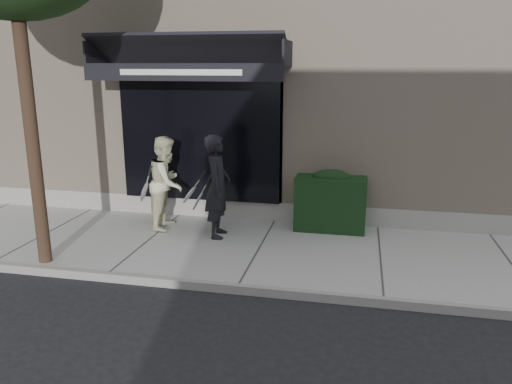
# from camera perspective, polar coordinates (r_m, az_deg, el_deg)

# --- Properties ---
(ground) EXTENTS (80.00, 80.00, 0.00)m
(ground) POSITION_cam_1_polar(r_m,az_deg,el_deg) (8.59, 0.43, -7.06)
(ground) COLOR black
(ground) RESTS_ON ground
(sidewalk) EXTENTS (20.00, 3.00, 0.12)m
(sidewalk) POSITION_cam_1_polar(r_m,az_deg,el_deg) (8.57, 0.43, -6.69)
(sidewalk) COLOR #979792
(sidewalk) RESTS_ON ground
(curb) EXTENTS (20.00, 0.10, 0.14)m
(curb) POSITION_cam_1_polar(r_m,az_deg,el_deg) (7.17, -2.07, -10.98)
(curb) COLOR gray
(curb) RESTS_ON ground
(building_facade) EXTENTS (14.30, 8.04, 5.64)m
(building_facade) POSITION_cam_1_polar(r_m,az_deg,el_deg) (12.90, 4.88, 12.56)
(building_facade) COLOR beige
(building_facade) RESTS_ON ground
(hedge) EXTENTS (1.30, 0.70, 1.14)m
(hedge) POSITION_cam_1_polar(r_m,az_deg,el_deg) (9.43, 8.51, -1.03)
(hedge) COLOR black
(hedge) RESTS_ON sidewalk
(pedestrian_front) EXTENTS (0.74, 0.92, 1.85)m
(pedestrian_front) POSITION_cam_1_polar(r_m,az_deg,el_deg) (8.85, -4.44, 0.64)
(pedestrian_front) COLOR black
(pedestrian_front) RESTS_ON sidewalk
(pedestrian_back) EXTENTS (0.77, 0.92, 1.75)m
(pedestrian_back) POSITION_cam_1_polar(r_m,az_deg,el_deg) (9.48, -10.15, 1.07)
(pedestrian_back) COLOR beige
(pedestrian_back) RESTS_ON sidewalk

